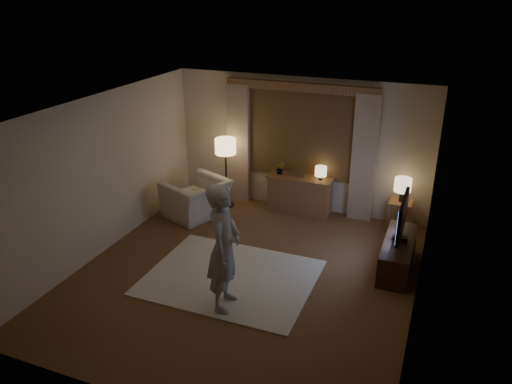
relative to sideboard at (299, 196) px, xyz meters
The scene contains 13 objects.
room 2.23m from the sideboard, 92.70° to the right, with size 5.04×5.54×2.64m.
rug 2.71m from the sideboard, 95.63° to the right, with size 2.50×2.00×0.02m, color beige.
sideboard is the anchor object (origin of this frame).
picture_frame 0.45m from the sideboard, ahead, with size 0.16×0.02×0.20m, color brown.
plant 0.64m from the sideboard, behind, with size 0.17×0.13×0.30m, color #999999.
table_lamp_sideboard 0.68m from the sideboard, ahead, with size 0.22×0.22×0.30m.
floor_lamp 1.69m from the sideboard, behind, with size 0.41×0.41×1.40m.
armchair 1.99m from the sideboard, 153.54° to the right, with size 1.10×0.96×0.72m, color beige.
side_table 1.91m from the sideboard, ahead, with size 0.40×0.40×0.56m, color brown.
table_lamp_side 1.97m from the sideboard, ahead, with size 0.30×0.30×0.44m.
tv_stand 2.51m from the sideboard, 35.08° to the right, with size 0.45×1.40×0.50m, color black.
tv 2.57m from the sideboard, 35.11° to the right, with size 0.24×0.98×0.71m.
person 3.40m from the sideboard, 90.66° to the right, with size 0.66×0.43×1.81m, color #B1AAA3.
Camera 1 is at (2.60, -6.09, 4.18)m, focal length 35.00 mm.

